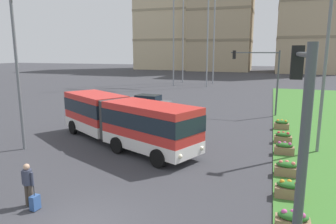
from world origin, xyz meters
TOP-DOWN VIEW (x-y plane):
  - articulated_bus at (-3.18, 9.34)m, footprint 11.56×7.68m
  - car_grey_wagon at (-6.04, 21.11)m, footprint 4.54×2.33m
  - pedestrian_crossing at (-2.87, 0.72)m, footprint 0.58×0.36m
  - rolling_suitcase at (-2.42, 0.52)m, footprint 0.26×0.37m
  - flower_planter_0 at (6.80, 2.00)m, footprint 1.10×0.56m
  - flower_planter_1 at (6.80, 4.57)m, footprint 1.10×0.56m
  - flower_planter_2 at (6.80, 6.99)m, footprint 1.10×0.56m
  - flower_planter_3 at (6.80, 10.34)m, footprint 1.10×0.56m
  - flower_planter_4 at (6.80, 12.79)m, footprint 1.10×0.56m
  - flower_planter_5 at (6.80, 16.64)m, footprint 1.10×0.56m
  - traffic_light_far_right at (4.95, 22.00)m, footprint 4.42×0.28m
  - traffic_light_near_right at (6.40, -1.98)m, footprint 0.28×3.27m
  - streetlight_left at (-8.50, 6.43)m, footprint 0.70×0.28m
  - streetlight_median at (8.70, 11.48)m, footprint 0.70×0.28m

SIDE VIEW (x-z plane):
  - rolling_suitcase at x=-2.42m, z-range -0.17..0.80m
  - flower_planter_0 at x=6.80m, z-range 0.06..0.80m
  - flower_planter_1 at x=6.80m, z-range 0.06..0.80m
  - flower_planter_2 at x=6.80m, z-range 0.06..0.80m
  - flower_planter_3 at x=6.80m, z-range 0.06..0.80m
  - flower_planter_4 at x=6.80m, z-range 0.06..0.80m
  - flower_planter_5 at x=6.80m, z-range 0.06..0.80m
  - car_grey_wagon at x=-6.04m, z-range -0.04..1.54m
  - pedestrian_crossing at x=-2.87m, z-range 0.13..1.87m
  - articulated_bus at x=-3.18m, z-range 0.15..3.15m
  - traffic_light_near_right at x=6.40m, z-range 1.10..7.21m
  - traffic_light_far_right at x=4.95m, z-range 1.17..7.26m
  - streetlight_left at x=-8.50m, z-range 0.44..9.59m
  - streetlight_median at x=8.70m, z-range 0.45..9.99m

